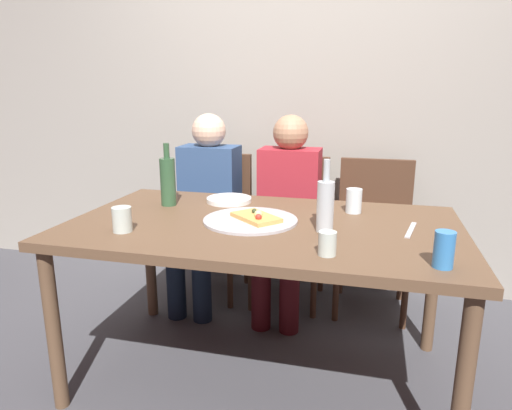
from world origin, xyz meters
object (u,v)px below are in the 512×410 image
Objects in this scene: beer_bottle at (325,205)px; guest_in_beanie at (287,206)px; chair_middle at (291,220)px; pizza_tray at (250,220)px; chair_left at (214,214)px; tumbler_far at (122,219)px; table_knife at (411,230)px; plate_stack at (229,200)px; tumbler_near at (354,201)px; dining_table at (263,238)px; chair_right at (374,225)px; wine_bottle at (168,181)px; guest_in_sweater at (205,201)px; wine_glass at (327,243)px; pizza_slice_last at (256,217)px; soda_can at (444,250)px.

guest_in_beanie reaches higher than beer_bottle.
pizza_tray is at bearing 88.31° from chair_middle.
chair_left is at bearing 130.78° from beer_bottle.
tumbler_far reaches higher than table_knife.
table_knife is at bearing 127.27° from chair_middle.
tumbler_near is at bearing -4.67° from plate_stack.
beer_bottle is 0.25× the size of guest_in_beanie.
beer_bottle is 0.37m from table_knife.
tumbler_far is (-0.90, -0.53, -0.01)m from tumbler_near.
dining_table is 1.02m from chair_right.
guest_in_sweater is at bearing 91.75° from wine_bottle.
chair_left is at bearing 91.37° from wine_bottle.
dining_table is 0.10m from pizza_tray.
pizza_tray is 0.52m from wine_bottle.
wine_bottle reaches higher than chair_left.
chair_right is at bearing 82.08° from wine_glass.
tumbler_near is 0.34m from table_knife.
chair_right is at bearing -180.00° from chair_middle.
soda_can reaches higher than pizza_slice_last.
tumbler_far is 0.11× the size of chair_right.
wine_glass reaches higher than table_knife.
chair_middle is 1.00× the size of chair_right.
tumbler_near is 0.10× the size of guest_in_sweater.
plate_stack is at bearing 128.78° from dining_table.
beer_bottle is 2.43× the size of soda_can.
dining_table is at bearing 61.52° from chair_right.
soda_can is 1.15m from plate_stack.
guest_in_beanie is at bearing -180.00° from guest_in_sweater.
wine_glass is at bearing 105.62° from chair_middle.
tumbler_near is 1.11× the size of tumbler_far.
chair_left reaches higher than pizza_tray.
chair_middle is 0.20m from guest_in_beanie.
guest_in_beanie reaches higher than chair_right.
tumbler_far is 1.21m from soda_can.
dining_table is 0.59m from wine_bottle.
guest_in_sweater is (-0.49, 0.73, -0.12)m from pizza_tray.
chair_left is at bearing 121.47° from dining_table.
beer_bottle is 0.65m from plate_stack.
pizza_tray is 1.81× the size of plate_stack.
beer_bottle reaches higher than tumbler_far.
beer_bottle is at bearing 14.46° from tumbler_far.
chair_middle is at bearing -180.00° from chair_left.
soda_can is (0.38, -0.02, 0.02)m from wine_glass.
guest_in_sweater is (0.00, -0.15, 0.13)m from chair_left.
beer_bottle is 0.51m from soda_can.
wine_glass is (0.37, -0.33, 0.04)m from pizza_tray.
dining_table is 1.05m from chair_left.
pizza_tray is 3.64× the size of tumbler_near.
table_knife is (0.67, 0.04, -0.00)m from pizza_tray.
wine_glass is (0.34, -0.33, 0.02)m from pizza_slice_last.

